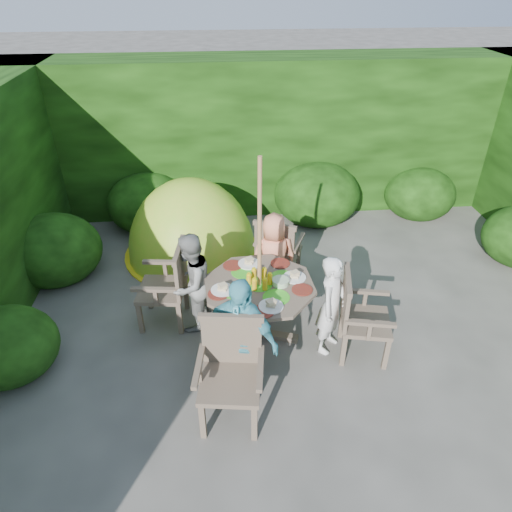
{
  "coord_description": "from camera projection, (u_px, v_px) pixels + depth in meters",
  "views": [
    {
      "loc": [
        -1.06,
        -3.52,
        3.69
      ],
      "look_at": [
        -0.65,
        0.88,
        0.85
      ],
      "focal_mm": 32.0,
      "sensor_mm": 36.0,
      "label": 1
    }
  ],
  "objects": [
    {
      "name": "garden_chair_front",
      "position": [
        231.0,
        370.0,
        4.2
      ],
      "size": [
        0.67,
        0.62,
        1.01
      ],
      "rotation": [
        0.0,
        0.0,
        -0.14
      ],
      "color": "#493C30",
      "rests_on": "ground"
    },
    {
      "name": "garden_chair_left",
      "position": [
        169.0,
        285.0,
        5.32
      ],
      "size": [
        0.6,
        0.66,
        1.0
      ],
      "rotation": [
        0.0,
        0.0,
        -1.69
      ],
      "color": "#493C30",
      "rests_on": "ground"
    },
    {
      "name": "garden_chair_right",
      "position": [
        359.0,
        316.0,
        4.88
      ],
      "size": [
        0.62,
        0.67,
        0.97
      ],
      "rotation": [
        0.0,
        0.0,
        1.37
      ],
      "color": "#493C30",
      "rests_on": "ground"
    },
    {
      "name": "garden_chair_back",
      "position": [
        277.0,
        250.0,
        6.0
      ],
      "size": [
        0.73,
        0.69,
        0.95
      ],
      "rotation": [
        0.0,
        0.0,
        2.72
      ],
      "color": "#493C30",
      "rests_on": "ground"
    },
    {
      "name": "parasol_pole",
      "position": [
        259.0,
        256.0,
        4.79
      ],
      "size": [
        0.06,
        0.06,
        2.2
      ],
      "primitive_type": "cylinder",
      "rotation": [
        0.0,
        0.0,
        -0.33
      ],
      "color": "#9C6A3E",
      "rests_on": "ground"
    },
    {
      "name": "child_front",
      "position": [
        240.0,
        338.0,
        4.36
      ],
      "size": [
        0.85,
        0.71,
        1.35
      ],
      "primitive_type": "imported",
      "rotation": [
        0.0,
        0.0,
        -0.58
      ],
      "color": "#55B7C6",
      "rests_on": "ground"
    },
    {
      "name": "child_left",
      "position": [
        191.0,
        283.0,
        5.2
      ],
      "size": [
        0.7,
        0.75,
        1.23
      ],
      "primitive_type": "imported",
      "rotation": [
        0.0,
        0.0,
        -2.09
      ],
      "color": "gray",
      "rests_on": "ground"
    },
    {
      "name": "dome_tent",
      "position": [
        193.0,
        252.0,
        6.92
      ],
      "size": [
        2.38,
        2.38,
        2.3
      ],
      "rotation": [
        0.0,
        0.0,
        0.32
      ],
      "color": "#8FD128",
      "rests_on": "ground"
    },
    {
      "name": "ground",
      "position": [
        322.0,
        361.0,
        5.03
      ],
      "size": [
        60.0,
        60.0,
        0.0
      ],
      "primitive_type": "plane",
      "color": "#474540",
      "rests_on": "ground"
    },
    {
      "name": "child_right",
      "position": [
        332.0,
        305.0,
        4.9
      ],
      "size": [
        0.48,
        0.52,
        1.19
      ],
      "primitive_type": "imported",
      "rotation": [
        0.0,
        0.0,
        0.95
      ],
      "color": "silver",
      "rests_on": "ground"
    },
    {
      "name": "patio_table",
      "position": [
        260.0,
        293.0,
        5.04
      ],
      "size": [
        1.61,
        1.61,
        0.89
      ],
      "rotation": [
        0.0,
        0.0,
        -0.33
      ],
      "color": "#493C30",
      "rests_on": "ground"
    },
    {
      "name": "child_back",
      "position": [
        274.0,
        257.0,
        5.72
      ],
      "size": [
        0.58,
        0.39,
        1.18
      ],
      "primitive_type": "imported",
      "rotation": [
        0.0,
        0.0,
        3.16
      ],
      "color": "#FF9069",
      "rests_on": "ground"
    },
    {
      "name": "hedge_enclosure",
      "position": [
        307.0,
        205.0,
        5.47
      ],
      "size": [
        9.0,
        9.0,
        2.5
      ],
      "color": "black",
      "rests_on": "ground"
    }
  ]
}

